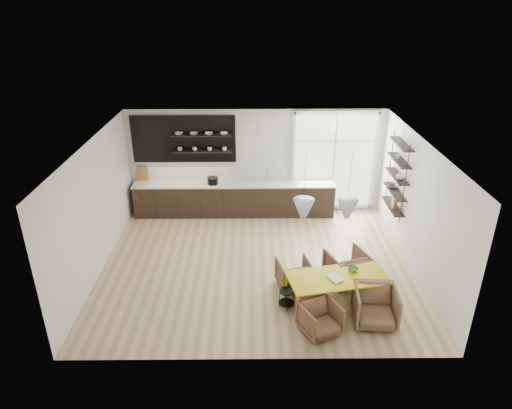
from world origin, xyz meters
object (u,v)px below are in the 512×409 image
(dining_table, at_px, (337,279))
(armchair_front_left, at_px, (320,319))
(armchair_back_left, at_px, (294,274))
(armchair_back_right, at_px, (347,267))
(wire_stool, at_px, (287,297))
(armchair_front_right, at_px, (375,306))

(dining_table, relative_size, armchair_front_left, 3.05)
(armchair_back_left, xyz_separation_m, armchair_back_right, (1.14, 0.16, 0.06))
(wire_stool, bearing_deg, armchair_front_left, -52.83)
(dining_table, relative_size, armchair_back_right, 2.53)
(wire_stool, bearing_deg, dining_table, 1.51)
(armchair_front_right, bearing_deg, dining_table, 146.97)
(dining_table, xyz_separation_m, armchair_front_right, (0.64, -0.49, -0.28))
(armchair_back_right, bearing_deg, armchair_front_right, 82.84)
(armchair_back_left, height_order, armchair_front_left, armchair_back_left)
(dining_table, height_order, wire_stool, dining_table)
(dining_table, bearing_deg, armchair_back_right, 55.35)
(armchair_back_left, relative_size, armchair_back_right, 0.84)
(armchair_back_left, relative_size, armchair_front_right, 0.84)
(armchair_back_right, relative_size, armchair_front_left, 1.20)
(dining_table, distance_m, armchair_front_left, 0.93)
(armchair_back_right, distance_m, wire_stool, 1.60)
(armchair_back_right, height_order, armchair_front_right, armchair_back_right)
(armchair_back_left, distance_m, armchair_back_right, 1.15)
(armchair_back_right, relative_size, wire_stool, 2.02)
(armchair_back_right, height_order, wire_stool, armchair_back_right)
(armchair_back_right, bearing_deg, armchair_front_left, 44.77)
(dining_table, distance_m, armchair_front_right, 0.85)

